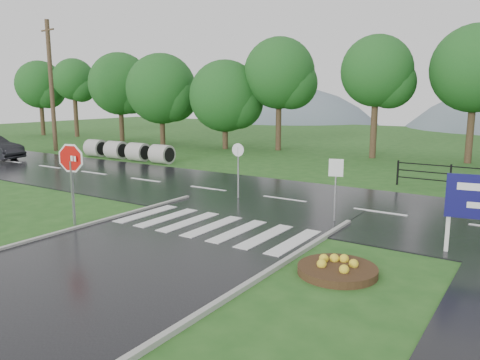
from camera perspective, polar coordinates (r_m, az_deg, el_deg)
The scene contains 10 objects.
ground at distance 12.10m, azimuth -17.95°, elevation -11.12°, with size 120.00×120.00×0.00m, color #24551C.
main_road at distance 19.61m, azimuth 5.43°, elevation -2.44°, with size 90.00×8.00×0.04m, color black.
crosswalk at distance 15.49m, azimuth -3.36°, elevation -5.65°, with size 6.50×2.80×0.02m.
treeline at distance 32.20m, azimuth 18.88°, elevation 2.08°, with size 83.20×5.20×10.00m.
culvert_pipes at distance 32.42m, azimuth -13.60°, elevation 3.47°, with size 7.60×1.20×1.20m.
stop_sign at distance 16.33m, azimuth -19.90°, elevation 1.63°, with size 1.27×0.34×2.93m.
flower_bed at distance 11.87m, azimuth 11.79°, elevation -10.50°, with size 1.95×1.95×0.39m.
reg_sign_small at distance 16.15m, azimuth 11.59°, elevation 0.26°, with size 0.47×0.16×2.20m.
reg_sign_round at distance 19.45m, azimuth -0.23°, elevation 1.93°, with size 0.55×0.09×2.35m.
utility_pole_west at distance 39.15m, azimuth -22.01°, elevation 10.62°, with size 1.75×0.33×9.86m.
Camera 1 is at (8.95, -6.90, 4.33)m, focal length 35.00 mm.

